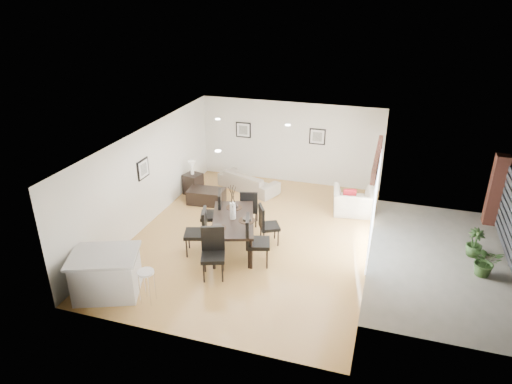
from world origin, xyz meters
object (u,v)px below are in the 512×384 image
(dining_chair_efar, at_px, (266,223))
(coffee_table, at_px, (206,196))
(dining_chair_wfar, at_px, (215,211))
(kitchen_island, at_px, (106,274))
(dining_chair_head, at_px, (213,250))
(dining_table, at_px, (233,221))
(sofa, at_px, (249,181))
(armchair, at_px, (353,202))
(side_table, at_px, (193,184))
(bar_stool, at_px, (146,276))
(dining_chair_enear, at_px, (253,238))
(dining_chair_wnear, at_px, (200,229))
(dining_chair_foot, at_px, (249,206))

(dining_chair_efar, distance_m, coffee_table, 3.00)
(dining_chair_wfar, distance_m, kitchen_island, 3.33)
(coffee_table, bearing_deg, dining_chair_head, -69.06)
(dining_chair_wfar, relative_size, kitchen_island, 0.72)
(dining_table, relative_size, dining_chair_wfar, 1.81)
(sofa, xyz_separation_m, armchair, (3.41, -0.73, 0.08))
(dining_chair_head, height_order, side_table, dining_chair_head)
(bar_stool, bearing_deg, dining_chair_enear, 50.80)
(sofa, height_order, armchair, armchair)
(dining_chair_head, xyz_separation_m, coffee_table, (-1.65, 3.45, -0.44))
(armchair, relative_size, dining_chair_head, 0.98)
(dining_chair_efar, bearing_deg, sofa, -2.90)
(dining_chair_head, bearing_deg, dining_chair_efar, 46.17)
(side_table, bearing_deg, dining_chair_efar, -36.72)
(sofa, height_order, dining_chair_wfar, dining_chair_wfar)
(armchair, bearing_deg, dining_chair_wnear, 35.86)
(dining_table, bearing_deg, bar_stool, -129.05)
(dining_chair_foot, bearing_deg, coffee_table, -41.52)
(dining_chair_head, xyz_separation_m, side_table, (-2.32, 3.97, -0.33))
(dining_table, bearing_deg, armchair, 28.49)
(sofa, bearing_deg, dining_chair_efar, 138.73)
(dining_chair_wfar, distance_m, side_table, 2.78)
(dining_chair_foot, height_order, coffee_table, dining_chair_foot)
(dining_chair_enear, distance_m, dining_chair_head, 1.01)
(dining_chair_enear, height_order, side_table, dining_chair_enear)
(dining_chair_wnear, bearing_deg, dining_chair_head, 23.85)
(sofa, height_order, bar_stool, bar_stool)
(dining_table, relative_size, dining_chair_foot, 2.09)
(dining_chair_enear, height_order, dining_chair_foot, dining_chair_enear)
(dining_chair_wfar, relative_size, side_table, 1.84)
(dining_chair_enear, distance_m, side_table, 4.48)
(armchair, relative_size, dining_table, 0.52)
(dining_chair_enear, bearing_deg, bar_stool, 124.64)
(dining_chair_enear, bearing_deg, dining_table, 36.62)
(dining_chair_wfar, bearing_deg, dining_chair_wnear, -19.06)
(armchair, bearing_deg, sofa, -20.78)
(dining_chair_head, bearing_deg, coffee_table, 95.67)
(dining_chair_wfar, relative_size, bar_stool, 1.62)
(sofa, relative_size, dining_chair_head, 1.73)
(sofa, relative_size, dining_chair_wnear, 1.72)
(sofa, bearing_deg, dining_chair_wnear, 114.13)
(dining_table, bearing_deg, dining_chair_efar, 13.99)
(dining_chair_enear, bearing_deg, dining_chair_wnear, 71.39)
(dining_chair_wfar, xyz_separation_m, coffee_table, (-0.99, 1.69, -0.46))
(dining_table, relative_size, dining_chair_enear, 1.79)
(dining_chair_efar, bearing_deg, dining_chair_enear, 150.23)
(dining_chair_efar, distance_m, side_table, 3.84)
(dining_chair_head, bearing_deg, dining_chair_foot, 68.94)
(dining_chair_enear, bearing_deg, dining_chair_foot, 4.80)
(coffee_table, distance_m, side_table, 0.85)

